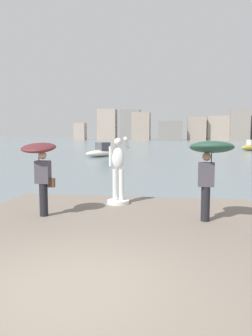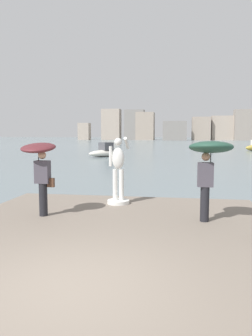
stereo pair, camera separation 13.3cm
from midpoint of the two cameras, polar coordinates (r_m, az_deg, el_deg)
name	(u,v)px [view 2 (the right image)]	position (r m, az deg, el deg)	size (l,w,h in m)	color
ground_plane	(166,153)	(44.44, 7.07, 2.63)	(400.00, 400.00, 0.00)	slate
pier	(99,252)	(6.84, -4.12, -14.42)	(7.86, 9.80, 0.40)	slate
statue_white_figure	(118,175)	(10.16, -0.99, -1.24)	(0.69, 0.91, 2.09)	white
onlooker_left	(40,161)	(8.89, -14.39, 1.23)	(0.94, 0.96, 2.00)	black
onlooker_right	(210,156)	(8.29, 14.88, 2.00)	(1.08, 1.10, 2.05)	black
boat_far	(104,152)	(37.10, -3.70, 2.86)	(3.63, 4.39, 1.62)	silver
distant_skyline	(174,127)	(137.57, 8.47, 7.12)	(79.79, 12.15, 13.19)	#A89989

